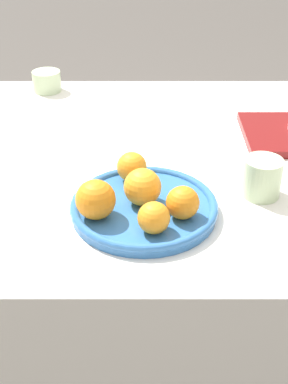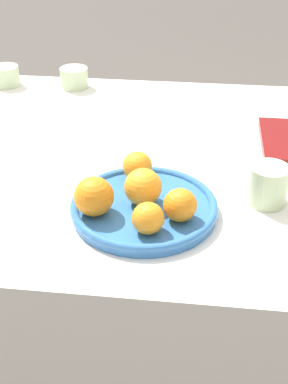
% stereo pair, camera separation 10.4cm
% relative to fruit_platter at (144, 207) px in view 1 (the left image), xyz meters
% --- Properties ---
extents(ground_plane, '(12.00, 12.00, 0.00)m').
position_rel_fruit_platter_xyz_m(ground_plane, '(0.07, 0.25, -0.74)').
color(ground_plane, '#4C4742').
extents(table, '(1.59, 0.98, 0.73)m').
position_rel_fruit_platter_xyz_m(table, '(0.07, 0.25, -0.38)').
color(table, silver).
rests_on(table, ground_plane).
extents(fruit_platter, '(0.29, 0.29, 0.03)m').
position_rel_fruit_platter_xyz_m(fruit_platter, '(0.00, 0.00, 0.00)').
color(fruit_platter, '#336BAD').
rests_on(fruit_platter, table).
extents(orange_0, '(0.06, 0.06, 0.06)m').
position_rel_fruit_platter_xyz_m(orange_0, '(0.02, -0.09, 0.04)').
color(orange_0, orange).
rests_on(orange_0, fruit_platter).
extents(orange_1, '(0.07, 0.07, 0.07)m').
position_rel_fruit_platter_xyz_m(orange_1, '(-0.00, 0.01, 0.04)').
color(orange_1, orange).
rests_on(orange_1, fruit_platter).
extents(orange_2, '(0.06, 0.06, 0.06)m').
position_rel_fruit_platter_xyz_m(orange_2, '(-0.03, 0.10, 0.04)').
color(orange_2, orange).
rests_on(orange_2, fruit_platter).
extents(orange_3, '(0.08, 0.08, 0.08)m').
position_rel_fruit_platter_xyz_m(orange_3, '(-0.09, -0.04, 0.04)').
color(orange_3, orange).
rests_on(orange_3, fruit_platter).
extents(orange_4, '(0.06, 0.06, 0.06)m').
position_rel_fruit_platter_xyz_m(orange_4, '(0.08, -0.04, 0.04)').
color(orange_4, orange).
rests_on(orange_4, fruit_platter).
extents(cup_0, '(0.08, 0.08, 0.06)m').
position_rel_fruit_platter_xyz_m(cup_0, '(-0.29, 0.65, 0.02)').
color(cup_0, '#B7CC9E').
rests_on(cup_0, table).
extents(cup_1, '(0.08, 0.08, 0.08)m').
position_rel_fruit_platter_xyz_m(cup_1, '(0.24, 0.07, 0.03)').
color(cup_1, '#B7CC9E').
rests_on(cup_1, table).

